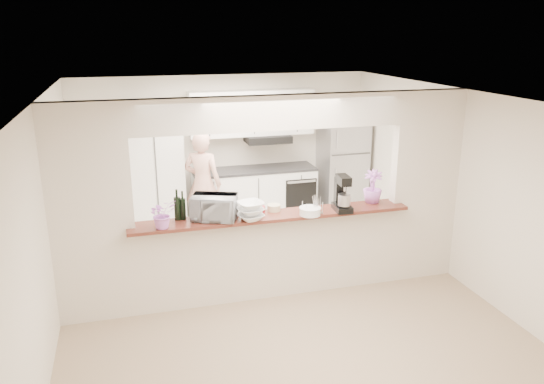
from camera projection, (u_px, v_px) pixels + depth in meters
name	position (u px, v px, depth m)	size (l,w,h in m)	color
floor	(272.00, 294.00, 6.69)	(6.00, 6.00, 0.00)	tan
tile_overlay	(244.00, 248.00, 8.12)	(5.00, 2.90, 0.01)	silver
partition	(272.00, 182.00, 6.26)	(5.00, 0.15, 2.50)	beige
bar_counter	(272.00, 253.00, 6.52)	(3.40, 0.38, 1.09)	beige
kitchen_cabinets	(217.00, 169.00, 8.87)	(3.15, 0.62, 2.25)	white
refrigerator	(342.00, 168.00, 9.42)	(0.75, 0.70, 1.70)	#A4A4A9
flower_left	(162.00, 214.00, 5.85)	(0.29, 0.25, 0.32)	pink
wine_bottle_a	(183.00, 208.00, 6.13)	(0.07, 0.07, 0.34)	black
wine_bottle_b	(177.00, 208.00, 6.11)	(0.07, 0.07, 0.37)	black
toaster_oven	(214.00, 208.00, 6.13)	(0.51, 0.35, 0.28)	#A6A7AB
serving_bowls	(251.00, 211.00, 6.11)	(0.29, 0.29, 0.22)	white
plate_stack_a	(251.00, 209.00, 6.32)	(0.26, 0.26, 0.12)	white
plate_stack_b	(310.00, 211.00, 6.30)	(0.26, 0.26, 0.09)	white
red_bowl	(258.00, 209.00, 6.38)	(0.16, 0.16, 0.08)	maroon
tan_bowl	(274.00, 208.00, 6.45)	(0.16, 0.16, 0.08)	#C5B88B
utensil_caddy	(312.00, 206.00, 6.33)	(0.24, 0.15, 0.22)	silver
stand_mixer	(342.00, 195.00, 6.41)	(0.21, 0.32, 0.44)	black
flower_right	(373.00, 187.00, 6.71)	(0.24, 0.24, 0.42)	#CC71D3
person	(203.00, 184.00, 8.43)	(0.62, 0.40, 1.69)	#DEA390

